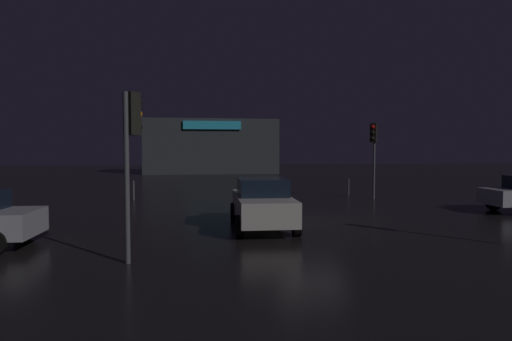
# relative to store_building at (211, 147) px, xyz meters

# --- Properties ---
(ground_plane) EXTENTS (120.00, 120.00, 0.00)m
(ground_plane) POSITION_rel_store_building_xyz_m (2.08, -33.66, -2.92)
(ground_plane) COLOR black
(store_building) EXTENTS (14.25, 6.96, 5.84)m
(store_building) POSITION_rel_store_building_xyz_m (0.00, 0.00, 0.00)
(store_building) COLOR #33383D
(store_building) RESTS_ON ground
(traffic_signal_main) EXTENTS (0.41, 0.43, 3.93)m
(traffic_signal_main) POSITION_rel_store_building_xyz_m (7.11, -27.54, 0.04)
(traffic_signal_main) COLOR #595B60
(traffic_signal_main) RESTS_ON ground
(traffic_signal_cross_left) EXTENTS (0.43, 0.42, 3.86)m
(traffic_signal_cross_left) POSITION_rel_store_building_xyz_m (-3.53, -38.68, -0.03)
(traffic_signal_cross_left) COLOR #595B60
(traffic_signal_cross_left) RESTS_ON ground
(car_near) EXTENTS (2.07, 4.52, 1.63)m
(car_near) POSITION_rel_store_building_xyz_m (0.11, -34.81, -2.10)
(car_near) COLOR silver
(car_near) RESTS_ON ground
(bollard_kerb_a) EXTENTS (0.09, 0.09, 1.01)m
(bollard_kerb_a) POSITION_rel_store_building_xyz_m (-5.09, -26.13, -2.42)
(bollard_kerb_a) COLOR #595B60
(bollard_kerb_a) RESTS_ON ground
(bollard_kerb_b) EXTENTS (0.08, 0.08, 0.94)m
(bollard_kerb_b) POSITION_rel_store_building_xyz_m (6.63, -25.29, -2.46)
(bollard_kerb_b) COLOR #595B60
(bollard_kerb_b) RESTS_ON ground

